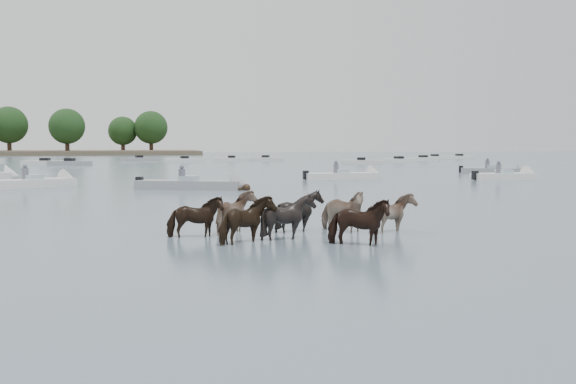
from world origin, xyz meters
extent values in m
plane|color=#4A5D6B|center=(0.00, 0.00, 0.00)|extent=(400.00, 400.00, 0.00)
imported|color=black|center=(-1.55, 2.59, 0.47)|extent=(1.47, 0.70, 1.23)
imported|color=gray|center=(-0.34, 3.20, 0.50)|extent=(1.35, 1.49, 1.30)
imported|color=black|center=(1.38, 3.14, 0.51)|extent=(1.54, 1.49, 1.30)
imported|color=gray|center=(2.54, 2.94, 0.51)|extent=(1.55, 1.63, 1.31)
imported|color=black|center=(-0.35, 1.26, 0.51)|extent=(1.60, 1.67, 1.30)
imported|color=black|center=(0.75, 1.74, 0.51)|extent=(1.58, 1.54, 1.32)
imported|color=black|center=(2.18, 0.41, 0.50)|extent=(1.68, 1.27, 1.29)
imported|color=#89745D|center=(3.88, 2.35, 0.46)|extent=(1.54, 1.58, 1.22)
sphere|color=black|center=(2.42, 19.75, 0.12)|extent=(0.44, 0.44, 0.44)
cube|color=black|center=(2.17, 19.75, 0.02)|extent=(0.50, 0.22, 0.18)
cube|color=silver|center=(-9.00, 24.52, 0.20)|extent=(4.68, 3.88, 0.55)
cone|color=silver|center=(-7.11, 25.80, 0.20)|extent=(1.64, 1.83, 1.60)
cube|color=#99ADB7|center=(-9.00, 24.52, 0.55)|extent=(1.29, 1.38, 0.35)
cylinder|color=#595966|center=(-9.40, 24.52, 0.75)|extent=(0.36, 0.36, 0.70)
sphere|color=#595966|center=(-9.40, 24.52, 1.20)|extent=(0.24, 0.24, 0.24)
cube|color=gray|center=(-0.47, 21.28, 0.20)|extent=(5.90, 3.60, 0.55)
cone|color=gray|center=(2.19, 20.22, 0.20)|extent=(1.43, 1.82, 1.60)
cube|color=#99ADB7|center=(-0.47, 21.28, 0.55)|extent=(1.16, 1.34, 0.35)
cube|color=black|center=(-3.13, 22.33, 0.35)|extent=(0.45, 0.45, 0.60)
cylinder|color=#595966|center=(-0.87, 21.28, 0.75)|extent=(0.36, 0.36, 0.70)
sphere|color=#595966|center=(-0.87, 21.28, 1.20)|extent=(0.24, 0.24, 0.24)
cube|color=silver|center=(10.41, 28.68, 0.20)|extent=(5.18, 1.74, 0.55)
cone|color=silver|center=(12.98, 28.75, 0.20)|extent=(0.94, 1.62, 1.60)
cube|color=#99ADB7|center=(10.41, 28.68, 0.55)|extent=(0.83, 1.14, 0.35)
cube|color=black|center=(7.84, 28.61, 0.35)|extent=(0.36, 0.36, 0.60)
cylinder|color=#595966|center=(10.01, 28.68, 0.75)|extent=(0.36, 0.36, 0.70)
sphere|color=#595966|center=(10.01, 28.68, 1.20)|extent=(0.24, 0.24, 0.24)
cube|color=silver|center=(21.10, 25.92, 0.20)|extent=(4.40, 1.73, 0.55)
cone|color=silver|center=(23.28, 25.98, 0.20)|extent=(0.95, 1.63, 1.60)
cube|color=#99ADB7|center=(21.10, 25.92, 0.55)|extent=(0.83, 1.14, 0.35)
cube|color=black|center=(18.93, 25.85, 0.35)|extent=(0.36, 0.36, 0.60)
cylinder|color=#595966|center=(20.70, 25.92, 0.75)|extent=(0.36, 0.36, 0.70)
sphere|color=#595966|center=(20.70, 25.92, 1.20)|extent=(0.24, 0.24, 0.24)
cube|color=gray|center=(25.28, 34.84, 0.20)|extent=(5.13, 3.64, 0.55)
cone|color=gray|center=(27.49, 33.73, 0.20)|extent=(1.52, 1.83, 1.60)
cube|color=#99ADB7|center=(25.28, 34.84, 0.55)|extent=(1.22, 1.36, 0.35)
cube|color=black|center=(23.08, 35.95, 0.35)|extent=(0.47, 0.47, 0.60)
cylinder|color=#595966|center=(24.88, 34.84, 0.75)|extent=(0.36, 0.36, 0.70)
sphere|color=#595966|center=(24.88, 34.84, 1.20)|extent=(0.24, 0.24, 0.24)
cone|color=silver|center=(-11.97, 34.71, 0.20)|extent=(0.96, 1.63, 1.60)
cube|color=silver|center=(-14.43, 67.43, 0.22)|extent=(5.55, 2.70, 0.60)
cube|color=black|center=(-14.43, 67.43, 0.60)|extent=(1.20, 1.20, 0.50)
cube|color=gray|center=(-11.39, 65.13, 0.22)|extent=(5.10, 2.97, 0.60)
cube|color=black|center=(-11.39, 65.13, 0.60)|extent=(1.27, 1.27, 0.50)
cube|color=gray|center=(-3.68, 84.28, 0.22)|extent=(5.57, 2.98, 0.60)
cube|color=black|center=(-3.68, 84.28, 0.60)|extent=(1.25, 1.25, 0.50)
cube|color=silver|center=(2.48, 76.53, 0.22)|extent=(5.61, 2.42, 0.60)
cube|color=black|center=(2.48, 76.53, 0.60)|extent=(1.16, 1.16, 0.50)
cube|color=silver|center=(9.39, 79.63, 0.22)|extent=(5.26, 1.66, 0.60)
cube|color=black|center=(9.39, 79.63, 0.60)|extent=(1.03, 1.03, 0.50)
cube|color=silver|center=(14.72, 81.35, 0.22)|extent=(5.64, 3.60, 0.60)
cube|color=black|center=(14.72, 81.35, 0.60)|extent=(1.32, 1.32, 0.50)
cube|color=silver|center=(23.21, 62.21, 0.22)|extent=(5.26, 3.20, 0.60)
cube|color=black|center=(23.21, 62.21, 0.60)|extent=(1.29, 1.29, 0.50)
cube|color=silver|center=(30.73, 68.71, 0.22)|extent=(5.09, 2.51, 0.60)
cube|color=black|center=(30.73, 68.71, 0.60)|extent=(1.19, 1.19, 0.50)
cube|color=silver|center=(37.81, 76.67, 0.22)|extent=(5.03, 3.07, 0.60)
cube|color=black|center=(37.81, 76.67, 0.60)|extent=(1.28, 1.28, 0.50)
cube|color=silver|center=(43.95, 85.83, 0.22)|extent=(5.30, 2.17, 0.60)
cube|color=black|center=(43.95, 85.83, 0.60)|extent=(1.12, 1.12, 0.50)
cube|color=silver|center=(49.58, 88.26, 0.22)|extent=(5.57, 2.03, 0.60)
cube|color=black|center=(49.58, 88.26, 0.60)|extent=(1.09, 1.09, 0.50)
cylinder|color=#382619|center=(-34.15, 150.71, 1.96)|extent=(1.00, 1.00, 3.91)
sphere|color=black|center=(-34.15, 150.71, 7.07)|extent=(8.70, 8.70, 8.70)
cylinder|color=#382619|center=(-20.36, 144.08, 1.84)|extent=(1.00, 1.00, 3.68)
sphere|color=black|center=(-20.36, 144.08, 6.65)|extent=(8.18, 8.18, 8.18)
cylinder|color=#382619|center=(-8.30, 157.27, 1.64)|extent=(1.00, 1.00, 3.27)
sphere|color=black|center=(-8.30, 157.27, 5.91)|extent=(7.28, 7.28, 7.28)
cylinder|color=#382619|center=(-1.27, 154.96, 1.87)|extent=(1.00, 1.00, 3.75)
sphere|color=black|center=(-1.27, 154.96, 6.76)|extent=(8.32, 8.32, 8.32)
camera|label=1|loc=(-2.79, -14.41, 2.41)|focal=40.75mm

